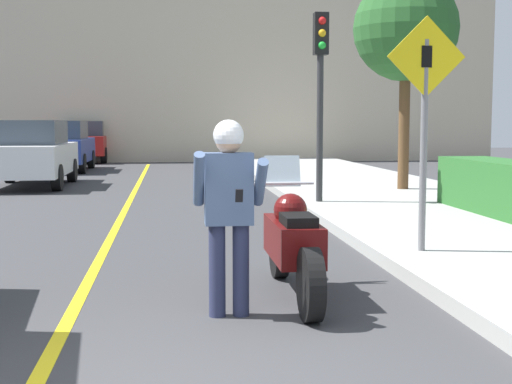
% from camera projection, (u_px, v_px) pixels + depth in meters
% --- Properties ---
extents(road_center_line, '(0.12, 36.00, 0.01)m').
position_uv_depth(road_center_line, '(110.00, 240.00, 9.88)').
color(road_center_line, yellow).
rests_on(road_center_line, ground).
extents(building_backdrop, '(28.00, 1.20, 6.90)m').
position_uv_depth(building_backdrop, '(163.00, 78.00, 29.38)').
color(building_backdrop, beige).
rests_on(building_backdrop, ground).
extents(motorcycle, '(0.62, 2.31, 1.29)m').
position_uv_depth(motorcycle, '(293.00, 243.00, 6.64)').
color(motorcycle, black).
rests_on(motorcycle, ground).
extents(person_biker, '(0.59, 0.46, 1.65)m').
position_uv_depth(person_biker, '(229.00, 198.00, 5.91)').
color(person_biker, '#282D4C').
rests_on(person_biker, ground).
extents(crossing_sign, '(0.91, 0.08, 2.66)m').
position_uv_depth(crossing_sign, '(425.00, 111.00, 8.05)').
color(crossing_sign, slate).
rests_on(crossing_sign, sidewalk_curb).
extents(traffic_light, '(0.26, 0.30, 3.46)m').
position_uv_depth(traffic_light, '(321.00, 71.00, 13.07)').
color(traffic_light, '#2D2D30').
rests_on(traffic_light, sidewalk_curb).
extents(street_tree, '(2.30, 2.30, 4.66)m').
position_uv_depth(street_tree, '(406.00, 30.00, 15.51)').
color(street_tree, brown).
rests_on(street_tree, sidewalk_curb).
extents(parked_car_white, '(1.88, 4.20, 1.68)m').
position_uv_depth(parked_car_white, '(31.00, 153.00, 18.01)').
color(parked_car_white, black).
rests_on(parked_car_white, ground).
extents(parked_car_blue, '(1.88, 4.20, 1.68)m').
position_uv_depth(parked_car_blue, '(61.00, 146.00, 23.76)').
color(parked_car_blue, black).
rests_on(parked_car_blue, ground).
extents(parked_car_red, '(1.88, 4.20, 1.68)m').
position_uv_depth(parked_car_red, '(86.00, 141.00, 29.43)').
color(parked_car_red, black).
rests_on(parked_car_red, ground).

